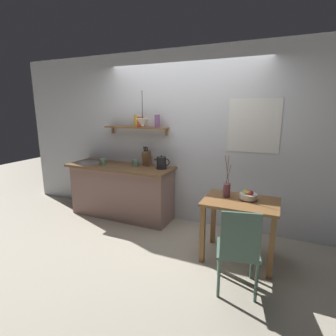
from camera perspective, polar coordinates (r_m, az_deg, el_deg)
ground_plane at (r=3.98m, az=-0.16°, el=-14.34°), size 14.00×14.00×0.00m
back_wall at (r=4.10m, az=6.21°, el=6.23°), size 6.80×0.11×2.70m
kitchen_counter at (r=4.52m, az=-10.15°, el=-4.89°), size 1.83×0.63×0.90m
wall_shelf at (r=4.31m, az=-6.14°, el=9.53°), size 1.13×0.20×0.34m
dining_table at (r=3.29m, az=15.51°, el=-9.29°), size 0.87×0.62×0.75m
dining_chair_near at (r=2.74m, az=15.14°, el=-16.45°), size 0.50×0.50×0.91m
fruit_bowl at (r=3.28m, az=17.13°, el=-5.80°), size 0.21×0.21×0.13m
twig_vase at (r=3.30m, az=12.71°, el=-4.59°), size 0.09×0.09×0.52m
electric_kettle at (r=4.08m, az=-1.42°, el=1.14°), size 0.25×0.17×0.21m
knife_block at (r=4.30m, az=-4.65°, el=2.21°), size 0.10×0.17×0.32m
coffee_mug_by_sink at (r=4.51m, az=-14.04°, el=1.36°), size 0.13×0.09×0.10m
coffee_mug_spare at (r=4.30m, az=-7.16°, el=1.10°), size 0.14×0.09×0.10m
pendant_lamp at (r=4.06m, az=-5.57°, el=9.88°), size 0.21×0.21×0.53m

